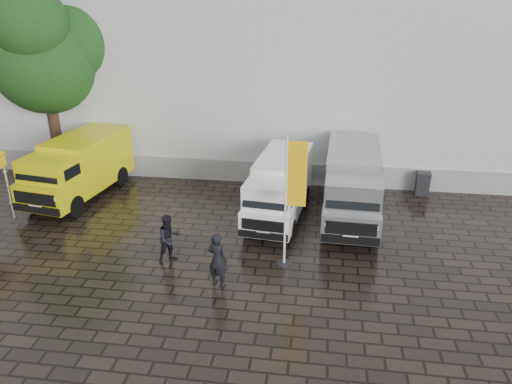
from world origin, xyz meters
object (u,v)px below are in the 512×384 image
van_yellow (78,169)px  van_silver (352,187)px  wheelie_bin (423,183)px  person_front (218,260)px  person_tent (169,239)px  van_white (279,189)px  flagpole (291,197)px

van_yellow → van_silver: bearing=6.5°
wheelie_bin → person_front: size_ratio=0.55×
van_yellow → person_tent: 7.13m
van_silver → person_tent: bearing=-142.9°
van_white → flagpole: (0.70, -3.56, 1.26)m
person_front → person_tent: (-1.88, 1.21, -0.06)m
wheelie_bin → person_front: 11.07m
van_yellow → van_white: van_yellow is taller
person_front → person_tent: person_front is taller
van_yellow → flagpole: (9.35, -4.30, 1.16)m
wheelie_bin → person_tent: 11.63m
person_front → van_silver: bearing=-108.6°
flagpole → person_tent: size_ratio=2.64×
van_white → van_silver: (2.78, 0.30, 0.14)m
van_yellow → van_white: size_ratio=1.02×
van_white → wheelie_bin: 6.80m
van_yellow → van_silver: 11.44m
van_silver → flagpole: bearing=-116.1°
van_white → person_tent: (-3.25, -3.90, -0.33)m
van_silver → wheelie_bin: size_ratio=6.08×
flagpole → wheelie_bin: 8.76m
wheelie_bin → person_front: person_front is taller
flagpole → person_tent: flagpole is taller
person_front → person_tent: size_ratio=1.07×
person_front → flagpole: bearing=-124.3°
person_tent → person_front: bearing=-78.3°
van_white → wheelie_bin: van_white is taller
van_silver → person_tent: size_ratio=3.60×
flagpole → person_front: 3.01m
van_yellow → person_front: bearing=-30.1°
van_yellow → wheelie_bin: bearing=18.0°
wheelie_bin → person_tent: bearing=-138.3°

